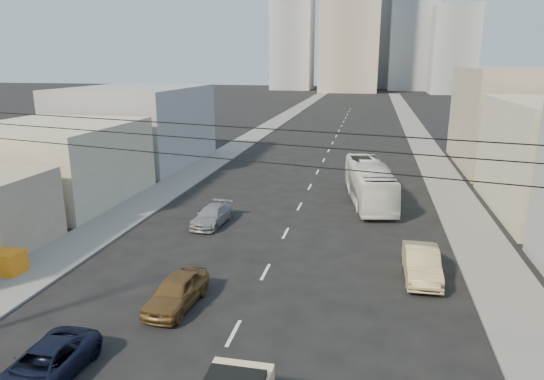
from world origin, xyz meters
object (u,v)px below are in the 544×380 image
(city_bus, at_px, (369,182))
(sedan_tan, at_px, (422,263))
(sedan_brown, at_px, (176,291))
(sedan_grey, at_px, (212,216))
(crate_stack, at_px, (5,262))
(navy_pickup, at_px, (44,366))

(city_bus, relative_size, sedan_tan, 2.34)
(sedan_brown, bearing_deg, city_bus, 70.24)
(sedan_brown, distance_m, sedan_grey, 11.22)
(city_bus, bearing_deg, crate_stack, -145.28)
(sedan_grey, xyz_separation_m, crate_stack, (-7.87, -9.68, 0.07))
(sedan_brown, xyz_separation_m, sedan_grey, (-2.04, 11.03, -0.10))
(city_bus, distance_m, sedan_grey, 12.82)
(navy_pickup, height_order, crate_stack, crate_stack)
(navy_pickup, bearing_deg, city_bus, 68.08)
(crate_stack, bearing_deg, navy_pickup, -43.87)
(sedan_tan, xyz_separation_m, crate_stack, (-20.85, -3.93, -0.08))
(city_bus, bearing_deg, navy_pickup, -122.33)
(sedan_tan, distance_m, crate_stack, 21.22)
(sedan_tan, height_order, crate_stack, sedan_tan)
(navy_pickup, xyz_separation_m, sedan_grey, (0.33, 16.92, 0.01))
(navy_pickup, relative_size, sedan_grey, 1.03)
(city_bus, bearing_deg, sedan_tan, -87.48)
(city_bus, xyz_separation_m, sedan_tan, (2.79, -13.47, -0.76))
(city_bus, distance_m, sedan_tan, 13.77)
(city_bus, height_order, crate_stack, city_bus)
(navy_pickup, distance_m, sedan_brown, 6.35)
(sedan_grey, distance_m, crate_stack, 12.47)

